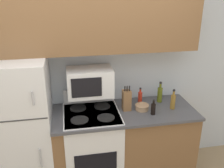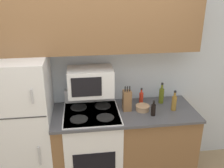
{
  "view_description": "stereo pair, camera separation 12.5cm",
  "coord_description": "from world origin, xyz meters",
  "px_view_note": "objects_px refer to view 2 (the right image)",
  "views": [
    {
      "loc": [
        -0.27,
        -2.17,
        2.26
      ],
      "look_at": [
        0.19,
        0.28,
        1.27
      ],
      "focal_mm": 40.0,
      "sensor_mm": 36.0,
      "label": 1
    },
    {
      "loc": [
        -0.15,
        -2.19,
        2.26
      ],
      "look_at": [
        0.19,
        0.28,
        1.27
      ],
      "focal_mm": 40.0,
      "sensor_mm": 36.0,
      "label": 2
    }
  ],
  "objects_px": {
    "knife_block": "(127,100)",
    "bowl": "(143,108)",
    "microwave": "(90,81)",
    "stove": "(93,146)",
    "bottle_hot_sauce": "(141,98)",
    "bottle_vinegar": "(174,103)",
    "bottle_soy_sauce": "(153,110)",
    "bottle_olive_oil": "(161,95)",
    "refrigerator": "(22,127)"
  },
  "relations": [
    {
      "from": "refrigerator",
      "to": "stove",
      "type": "distance_m",
      "value": 0.84
    },
    {
      "from": "microwave",
      "to": "bottle_vinegar",
      "type": "bearing_deg",
      "value": -11.31
    },
    {
      "from": "bottle_soy_sauce",
      "to": "bottle_hot_sauce",
      "type": "distance_m",
      "value": 0.31
    },
    {
      "from": "stove",
      "to": "bottle_hot_sauce",
      "type": "xyz_separation_m",
      "value": [
        0.61,
        0.17,
        0.52
      ]
    },
    {
      "from": "stove",
      "to": "knife_block",
      "type": "relative_size",
      "value": 3.68
    },
    {
      "from": "refrigerator",
      "to": "microwave",
      "type": "bearing_deg",
      "value": 9.48
    },
    {
      "from": "bottle_olive_oil",
      "to": "bottle_hot_sauce",
      "type": "bearing_deg",
      "value": 178.04
    },
    {
      "from": "knife_block",
      "to": "bottle_olive_oil",
      "type": "relative_size",
      "value": 1.14
    },
    {
      "from": "bottle_olive_oil",
      "to": "bottle_soy_sauce",
      "type": "xyz_separation_m",
      "value": [
        -0.19,
        -0.3,
        -0.03
      ]
    },
    {
      "from": "bottle_vinegar",
      "to": "refrigerator",
      "type": "bearing_deg",
      "value": 178.1
    },
    {
      "from": "bottle_vinegar",
      "to": "bottle_soy_sauce",
      "type": "distance_m",
      "value": 0.29
    },
    {
      "from": "stove",
      "to": "bowl",
      "type": "distance_m",
      "value": 0.76
    },
    {
      "from": "knife_block",
      "to": "bottle_vinegar",
      "type": "relative_size",
      "value": 1.24
    },
    {
      "from": "bottle_olive_oil",
      "to": "bowl",
      "type": "bearing_deg",
      "value": -148.39
    },
    {
      "from": "refrigerator",
      "to": "bottle_vinegar",
      "type": "xyz_separation_m",
      "value": [
        1.72,
        -0.06,
        0.22
      ]
    },
    {
      "from": "stove",
      "to": "microwave",
      "type": "height_order",
      "value": "microwave"
    },
    {
      "from": "bottle_vinegar",
      "to": "bowl",
      "type": "bearing_deg",
      "value": 174.31
    },
    {
      "from": "bowl",
      "to": "bottle_hot_sauce",
      "type": "height_order",
      "value": "bottle_hot_sauce"
    },
    {
      "from": "bowl",
      "to": "bottle_olive_oil",
      "type": "distance_m",
      "value": 0.33
    },
    {
      "from": "microwave",
      "to": "bottle_vinegar",
      "type": "height_order",
      "value": "microwave"
    },
    {
      "from": "bottle_vinegar",
      "to": "bottle_hot_sauce",
      "type": "distance_m",
      "value": 0.39
    },
    {
      "from": "knife_block",
      "to": "bottle_hot_sauce",
      "type": "relative_size",
      "value": 1.48
    },
    {
      "from": "microwave",
      "to": "bowl",
      "type": "xyz_separation_m",
      "value": [
        0.58,
        -0.15,
        -0.29
      ]
    },
    {
      "from": "bowl",
      "to": "bottle_vinegar",
      "type": "height_order",
      "value": "bottle_vinegar"
    },
    {
      "from": "knife_block",
      "to": "bottle_soy_sauce",
      "type": "height_order",
      "value": "knife_block"
    },
    {
      "from": "bottle_olive_oil",
      "to": "bottle_hot_sauce",
      "type": "distance_m",
      "value": 0.25
    },
    {
      "from": "knife_block",
      "to": "bottle_soy_sauce",
      "type": "relative_size",
      "value": 1.65
    },
    {
      "from": "knife_block",
      "to": "bottle_olive_oil",
      "type": "bearing_deg",
      "value": 16.06
    },
    {
      "from": "refrigerator",
      "to": "bottle_olive_oil",
      "type": "relative_size",
      "value": 6.12
    },
    {
      "from": "bottle_hot_sauce",
      "to": "microwave",
      "type": "bearing_deg",
      "value": -177.55
    },
    {
      "from": "stove",
      "to": "bowl",
      "type": "height_order",
      "value": "stove"
    },
    {
      "from": "knife_block",
      "to": "bowl",
      "type": "xyz_separation_m",
      "value": [
        0.18,
        -0.04,
        -0.09
      ]
    },
    {
      "from": "microwave",
      "to": "bowl",
      "type": "bearing_deg",
      "value": -14.68
    },
    {
      "from": "bottle_soy_sauce",
      "to": "bottle_hot_sauce",
      "type": "xyz_separation_m",
      "value": [
        -0.06,
        0.31,
        0.01
      ]
    },
    {
      "from": "microwave",
      "to": "bottle_soy_sauce",
      "type": "height_order",
      "value": "microwave"
    },
    {
      "from": "microwave",
      "to": "bottle_hot_sauce",
      "type": "height_order",
      "value": "microwave"
    },
    {
      "from": "bowl",
      "to": "bottle_vinegar",
      "type": "relative_size",
      "value": 0.68
    },
    {
      "from": "knife_block",
      "to": "bottle_hot_sauce",
      "type": "xyz_separation_m",
      "value": [
        0.2,
        0.14,
        -0.04
      ]
    },
    {
      "from": "stove",
      "to": "refrigerator",
      "type": "bearing_deg",
      "value": 179.18
    },
    {
      "from": "knife_block",
      "to": "bottle_vinegar",
      "type": "height_order",
      "value": "knife_block"
    },
    {
      "from": "bottle_olive_oil",
      "to": "bottle_vinegar",
      "type": "bearing_deg",
      "value": -67.89
    },
    {
      "from": "microwave",
      "to": "knife_block",
      "type": "relative_size",
      "value": 1.71
    },
    {
      "from": "bowl",
      "to": "bottle_soy_sauce",
      "type": "height_order",
      "value": "bottle_soy_sauce"
    },
    {
      "from": "refrigerator",
      "to": "stove",
      "type": "relative_size",
      "value": 1.46
    },
    {
      "from": "refrigerator",
      "to": "bowl",
      "type": "bearing_deg",
      "value": -0.9
    },
    {
      "from": "bowl",
      "to": "bottle_soy_sauce",
      "type": "xyz_separation_m",
      "value": [
        0.09,
        -0.13,
        0.04
      ]
    },
    {
      "from": "stove",
      "to": "microwave",
      "type": "distance_m",
      "value": 0.78
    },
    {
      "from": "bowl",
      "to": "bottle_vinegar",
      "type": "xyz_separation_m",
      "value": [
        0.36,
        -0.04,
        0.06
      ]
    },
    {
      "from": "knife_block",
      "to": "bottle_hot_sauce",
      "type": "height_order",
      "value": "knife_block"
    },
    {
      "from": "microwave",
      "to": "bottle_soy_sauce",
      "type": "distance_m",
      "value": 0.77
    }
  ]
}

